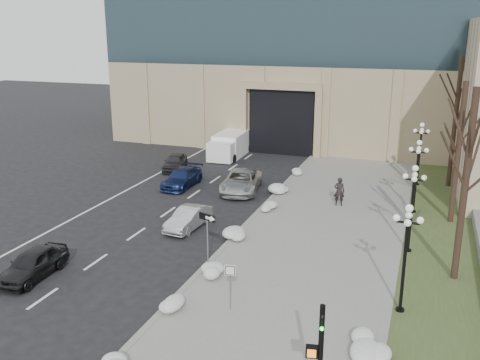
% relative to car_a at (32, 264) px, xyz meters
% --- Properties ---
extents(ground, '(160.00, 160.00, 0.00)m').
position_rel_car_a_xyz_m(ground, '(8.31, -3.59, -0.68)').
color(ground, black).
rests_on(ground, ground).
extents(sidewalk, '(9.00, 40.00, 0.12)m').
position_rel_car_a_xyz_m(sidewalk, '(11.81, 10.41, -0.62)').
color(sidewalk, gray).
rests_on(sidewalk, ground).
extents(curb, '(0.30, 40.00, 0.14)m').
position_rel_car_a_xyz_m(curb, '(7.31, 10.41, -0.61)').
color(curb, gray).
rests_on(curb, ground).
extents(grass_strip, '(4.00, 40.00, 0.10)m').
position_rel_car_a_xyz_m(grass_strip, '(18.31, 10.41, -0.63)').
color(grass_strip, '#364824').
rests_on(grass_strip, ground).
extents(stone_wall, '(0.50, 30.00, 0.70)m').
position_rel_car_a_xyz_m(stone_wall, '(20.31, 12.41, -0.33)').
color(stone_wall, slate).
rests_on(stone_wall, ground).
extents(car_a, '(1.76, 4.08, 1.37)m').
position_rel_car_a_xyz_m(car_a, '(0.00, 0.00, 0.00)').
color(car_a, black).
rests_on(car_a, ground).
extents(car_b, '(1.64, 3.89, 1.25)m').
position_rel_car_a_xyz_m(car_b, '(4.25, 8.25, -0.06)').
color(car_b, '#B0B4B9').
rests_on(car_b, ground).
extents(car_c, '(1.84, 4.51, 1.31)m').
position_rel_car_a_xyz_m(car_c, '(0.18, 15.91, -0.03)').
color(car_c, navy).
rests_on(car_c, ground).
extents(car_d, '(3.27, 5.68, 1.49)m').
position_rel_car_a_xyz_m(car_d, '(4.73, 16.24, 0.06)').
color(car_d, '#B5B5B5').
rests_on(car_d, ground).
extents(car_e, '(2.47, 4.19, 1.34)m').
position_rel_car_a_xyz_m(car_e, '(-2.45, 20.06, -0.02)').
color(car_e, '#303035').
rests_on(car_e, ground).
extents(pedestrian, '(0.72, 0.50, 1.90)m').
position_rel_car_a_xyz_m(pedestrian, '(11.93, 15.10, 0.38)').
color(pedestrian, black).
rests_on(pedestrian, sidewalk).
extents(box_truck, '(2.57, 6.74, 2.11)m').
position_rel_car_a_xyz_m(box_truck, '(0.15, 26.23, 0.34)').
color(box_truck, white).
rests_on(box_truck, ground).
extents(one_way_sign, '(1.02, 0.53, 2.81)m').
position_rel_car_a_xyz_m(one_way_sign, '(7.57, 3.64, 1.64)').
color(one_way_sign, slate).
rests_on(one_way_sign, ground).
extents(keep_sign, '(0.45, 0.14, 2.13)m').
position_rel_car_a_xyz_m(keep_sign, '(9.95, 0.10, 0.88)').
color(keep_sign, slate).
rests_on(keep_sign, ground).
extents(snow_clump_b, '(1.10, 1.60, 0.36)m').
position_rel_car_a_xyz_m(snow_clump_b, '(7.46, -0.95, -0.38)').
color(snow_clump_b, white).
rests_on(snow_clump_b, sidewalk).
extents(snow_clump_c, '(1.10, 1.60, 0.36)m').
position_rel_car_a_xyz_m(snow_clump_c, '(7.91, 2.89, -0.38)').
color(snow_clump_c, white).
rests_on(snow_clump_c, sidewalk).
extents(snow_clump_d, '(1.10, 1.60, 0.36)m').
position_rel_car_a_xyz_m(snow_clump_d, '(7.52, 7.51, -0.38)').
color(snow_clump_d, white).
rests_on(snow_clump_d, sidewalk).
extents(snow_clump_e, '(1.10, 1.60, 0.36)m').
position_rel_car_a_xyz_m(snow_clump_e, '(8.00, 12.70, -0.38)').
color(snow_clump_e, white).
rests_on(snow_clump_e, sidewalk).
extents(snow_clump_f, '(1.10, 1.60, 0.36)m').
position_rel_car_a_xyz_m(snow_clump_f, '(7.65, 16.50, -0.38)').
color(snow_clump_f, white).
rests_on(snow_clump_f, sidewalk).
extents(snow_clump_g, '(1.10, 1.60, 0.36)m').
position_rel_car_a_xyz_m(snow_clump_g, '(7.87, 21.51, -0.38)').
color(snow_clump_g, white).
rests_on(snow_clump_g, sidewalk).
extents(snow_clump_h, '(1.10, 1.60, 0.36)m').
position_rel_car_a_xyz_m(snow_clump_h, '(15.75, -1.00, -0.38)').
color(snow_clump_h, white).
rests_on(snow_clump_h, sidewalk).
extents(lamppost_a, '(1.18, 1.18, 4.76)m').
position_rel_car_a_xyz_m(lamppost_a, '(16.61, 2.41, 2.39)').
color(lamppost_a, black).
rests_on(lamppost_a, ground).
extents(lamppost_b, '(1.18, 1.18, 4.76)m').
position_rel_car_a_xyz_m(lamppost_b, '(16.61, 8.91, 2.39)').
color(lamppost_b, black).
rests_on(lamppost_b, ground).
extents(lamppost_c, '(1.18, 1.18, 4.76)m').
position_rel_car_a_xyz_m(lamppost_c, '(16.61, 15.41, 2.39)').
color(lamppost_c, black).
rests_on(lamppost_c, ground).
extents(lamppost_d, '(1.18, 1.18, 4.76)m').
position_rel_car_a_xyz_m(lamppost_d, '(16.61, 21.91, 2.39)').
color(lamppost_d, black).
rests_on(lamppost_d, ground).
extents(tree_near, '(3.20, 3.20, 9.00)m').
position_rel_car_a_xyz_m(tree_near, '(18.81, 6.41, 5.14)').
color(tree_near, black).
rests_on(tree_near, ground).
extents(tree_mid, '(3.20, 3.20, 8.50)m').
position_rel_car_a_xyz_m(tree_mid, '(18.81, 14.41, 4.82)').
color(tree_mid, black).
rests_on(tree_mid, ground).
extents(tree_far, '(3.20, 3.20, 9.50)m').
position_rel_car_a_xyz_m(tree_far, '(18.81, 22.41, 5.47)').
color(tree_far, black).
rests_on(tree_far, ground).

